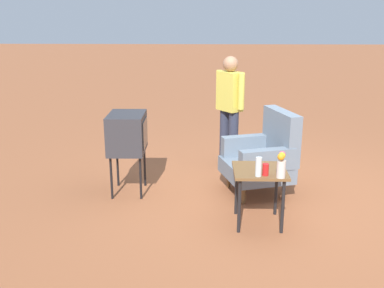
{
  "coord_description": "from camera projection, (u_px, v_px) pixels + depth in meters",
  "views": [
    {
      "loc": [
        5.26,
        -0.8,
        2.2
      ],
      "look_at": [
        -0.01,
        -0.96,
        0.65
      ],
      "focal_mm": 41.28,
      "sensor_mm": 36.0,
      "label": 1
    }
  ],
  "objects": [
    {
      "name": "bottle_short_clear",
      "position": [
        259.0,
        167.0,
        4.45
      ],
      "size": [
        0.06,
        0.06,
        0.2
      ],
      "primitive_type": "cylinder",
      "color": "silver",
      "rests_on": "side_table"
    },
    {
      "name": "armchair",
      "position": [
        264.0,
        155.0,
        5.55
      ],
      "size": [
        0.95,
        0.97,
        1.06
      ],
      "color": "brown",
      "rests_on": "ground"
    },
    {
      "name": "person_standing",
      "position": [
        230.0,
        105.0,
        6.41
      ],
      "size": [
        0.46,
        0.4,
        1.64
      ],
      "color": "#2D3347",
      "rests_on": "ground"
    },
    {
      "name": "tv_on_stand",
      "position": [
        127.0,
        133.0,
        5.48
      ],
      "size": [
        0.61,
        0.46,
        1.03
      ],
      "color": "black",
      "rests_on": "ground"
    },
    {
      "name": "ground_plane",
      "position": [
        267.0,
        194.0,
        5.64
      ],
      "size": [
        60.0,
        60.0,
        0.0
      ],
      "primitive_type": "plane",
      "color": "#A05B38"
    },
    {
      "name": "soda_can_red",
      "position": [
        266.0,
        170.0,
        4.49
      ],
      "size": [
        0.07,
        0.07,
        0.12
      ],
      "primitive_type": "cylinder",
      "color": "red",
      "rests_on": "side_table"
    },
    {
      "name": "side_table",
      "position": [
        259.0,
        177.0,
        4.7
      ],
      "size": [
        0.56,
        0.56,
        0.62
      ],
      "color": "black",
      "rests_on": "ground"
    },
    {
      "name": "flower_vase",
      "position": [
        281.0,
        164.0,
        4.4
      ],
      "size": [
        0.14,
        0.1,
        0.27
      ],
      "color": "silver",
      "rests_on": "side_table"
    }
  ]
}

